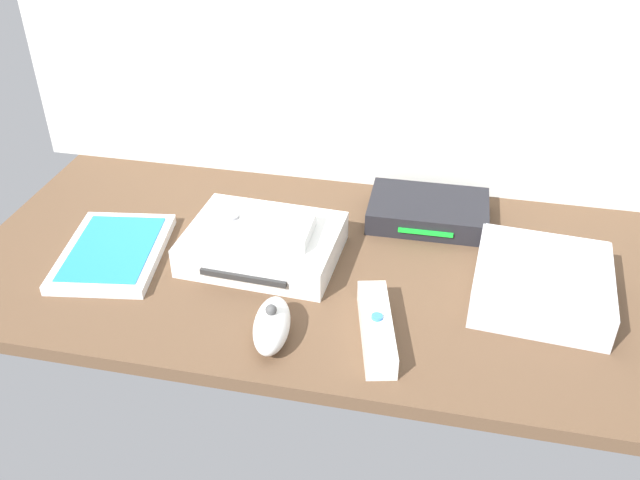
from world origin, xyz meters
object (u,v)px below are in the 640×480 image
at_px(remote_wand, 376,328).
at_px(remote_classic_pad, 260,227).
at_px(game_case, 113,252).
at_px(mini_computer, 542,283).
at_px(network_router, 428,211).
at_px(game_console, 263,244).
at_px(remote_nunchuk, 272,325).

distance_m(remote_wand, remote_classic_pad, 0.23).
bearing_deg(game_case, remote_classic_pad, 1.61).
height_order(mini_computer, remote_classic_pad, remote_classic_pad).
bearing_deg(game_case, network_router, 15.09).
height_order(game_console, remote_classic_pad, remote_classic_pad).
distance_m(game_case, remote_classic_pad, 0.22).
bearing_deg(remote_classic_pad, mini_computer, -2.08).
xyz_separation_m(remote_nunchuk, remote_classic_pad, (-0.06, 0.16, 0.03)).
height_order(network_router, remote_classic_pad, remote_classic_pad).
relative_size(mini_computer, remote_classic_pad, 1.27).
distance_m(game_case, remote_nunchuk, 0.29).
xyz_separation_m(network_router, remote_classic_pad, (-0.22, -0.15, 0.04)).
relative_size(game_case, remote_wand, 1.37).
bearing_deg(game_console, mini_computer, 0.46).
bearing_deg(game_console, remote_nunchuk, -67.53).
xyz_separation_m(mini_computer, remote_nunchuk, (-0.32, -0.15, -0.01)).
distance_m(game_case, remote_wand, 0.40).
height_order(network_router, remote_nunchuk, remote_nunchuk).
relative_size(game_case, network_router, 1.15).
xyz_separation_m(network_router, remote_wand, (-0.04, -0.28, -0.00)).
bearing_deg(remote_classic_pad, remote_wand, -35.71).
bearing_deg(game_case, remote_wand, -21.97).
distance_m(network_router, remote_wand, 0.29).
bearing_deg(remote_nunchuk, network_router, 54.42).
xyz_separation_m(game_case, remote_wand, (0.39, -0.09, 0.01)).
distance_m(network_router, remote_nunchuk, 0.35).
distance_m(network_router, remote_classic_pad, 0.27).
distance_m(game_console, remote_nunchuk, 0.17).
bearing_deg(network_router, remote_classic_pad, -146.48).
bearing_deg(network_router, remote_nunchuk, -118.68).
relative_size(mini_computer, remote_nunchuk, 1.74).
distance_m(game_console, network_router, 0.27).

